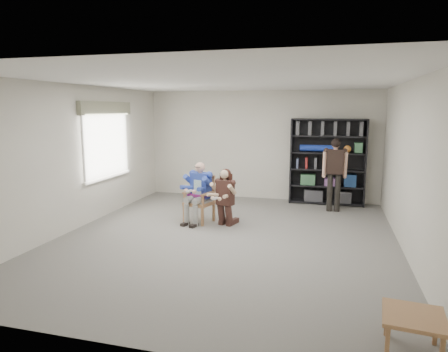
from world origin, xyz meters
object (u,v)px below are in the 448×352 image
(armchair, at_px, (199,199))
(seated_man, at_px, (199,192))
(standing_man, at_px, (334,175))
(side_table, at_px, (412,334))
(bookshelf, at_px, (327,162))
(kneeling_woman, at_px, (225,198))

(armchair, distance_m, seated_man, 0.15)
(armchair, relative_size, seated_man, 0.77)
(standing_man, height_order, side_table, standing_man)
(seated_man, xyz_separation_m, bookshelf, (2.52, 2.38, 0.42))
(seated_man, distance_m, kneeling_woman, 0.59)
(standing_man, bearing_deg, kneeling_woman, -142.61)
(bookshelf, bearing_deg, side_table, -81.49)
(seated_man, relative_size, standing_man, 0.76)
(armchair, relative_size, side_table, 1.72)
(seated_man, relative_size, side_table, 2.24)
(armchair, bearing_deg, side_table, -32.00)
(bookshelf, xyz_separation_m, standing_man, (0.17, -0.71, -0.21))
(armchair, height_order, seated_man, seated_man)
(armchair, height_order, bookshelf, bookshelf)
(kneeling_woman, relative_size, side_table, 2.05)
(seated_man, xyz_separation_m, side_table, (3.43, -3.75, -0.44))
(seated_man, bearing_deg, kneeling_woman, 3.82)
(seated_man, xyz_separation_m, kneeling_woman, (0.58, -0.12, -0.05))
(seated_man, distance_m, bookshelf, 3.49)
(seated_man, bearing_deg, side_table, -32.00)
(standing_man, bearing_deg, bookshelf, 100.76)
(armchair, relative_size, bookshelf, 0.46)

